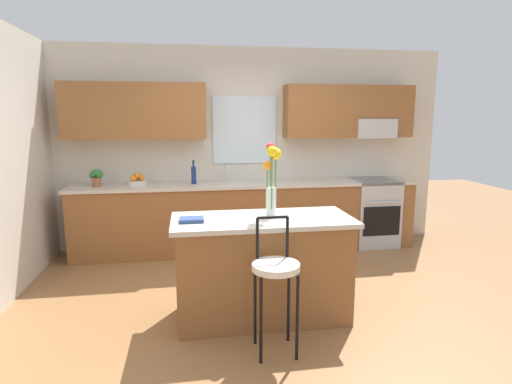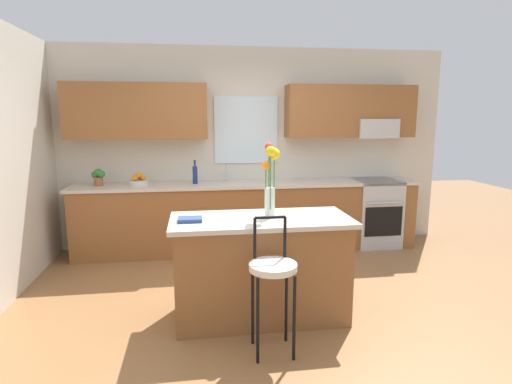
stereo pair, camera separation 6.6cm
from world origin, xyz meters
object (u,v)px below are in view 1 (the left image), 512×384
at_px(cookbook, 192,220).
at_px(bottle_olive_oil, 194,174).
at_px(bar_stool_near, 276,273).
at_px(flower_vase, 272,176).
at_px(oven_range, 372,212).
at_px(kitchen_island, 262,268).
at_px(potted_plant_small, 96,177).
at_px(fruit_bowl_oranges, 137,181).

distance_m(cookbook, bottle_olive_oil, 2.00).
height_order(bar_stool_near, flower_vase, flower_vase).
distance_m(oven_range, flower_vase, 2.77).
height_order(kitchen_island, bar_stool_near, bar_stool_near).
xyz_separation_m(bar_stool_near, cookbook, (-0.61, 0.53, 0.30)).
xyz_separation_m(kitchen_island, flower_vase, (0.08, 0.02, 0.81)).
height_order(cookbook, potted_plant_small, potted_plant_small).
bearing_deg(cookbook, potted_plant_small, 120.09).
distance_m(flower_vase, fruit_bowl_oranges, 2.38).
distance_m(bar_stool_near, flower_vase, 0.87).
relative_size(oven_range, potted_plant_small, 4.19).
distance_m(bar_stool_near, potted_plant_small, 3.10).
distance_m(cookbook, potted_plant_small, 2.31).
distance_m(kitchen_island, potted_plant_small, 2.69).
relative_size(bottle_olive_oil, potted_plant_small, 1.40).
distance_m(kitchen_island, bottle_olive_oil, 2.11).
height_order(kitchen_island, cookbook, cookbook).
distance_m(bar_stool_near, fruit_bowl_oranges, 2.84).
height_order(bar_stool_near, potted_plant_small, potted_plant_small).
distance_m(fruit_bowl_oranges, bottle_olive_oil, 0.72).
bearing_deg(kitchen_island, bottle_olive_oil, 105.90).
bearing_deg(oven_range, bar_stool_near, -127.57).
xyz_separation_m(bar_stool_near, fruit_bowl_oranges, (-1.27, 2.52, 0.34)).
distance_m(kitchen_island, bar_stool_near, 0.59).
relative_size(cookbook, bottle_olive_oil, 0.65).
relative_size(flower_vase, fruit_bowl_oranges, 2.69).
bearing_deg(bottle_olive_oil, fruit_bowl_oranges, 179.79).
distance_m(flower_vase, potted_plant_small, 2.68).
bearing_deg(fruit_bowl_oranges, bottle_olive_oil, -0.21).
height_order(oven_range, potted_plant_small, potted_plant_small).
xyz_separation_m(flower_vase, fruit_bowl_oranges, (-1.35, 1.94, -0.30)).
relative_size(bar_stool_near, cookbook, 5.21).
relative_size(kitchen_island, fruit_bowl_oranges, 6.52).
height_order(bar_stool_near, bottle_olive_oil, bottle_olive_oil).
height_order(flower_vase, bottle_olive_oil, flower_vase).
bearing_deg(fruit_bowl_oranges, oven_range, -0.49).
xyz_separation_m(kitchen_island, cookbook, (-0.61, -0.04, 0.47)).
distance_m(bar_stool_near, cookbook, 0.86).
xyz_separation_m(oven_range, kitchen_island, (-1.92, -1.93, 0.00)).
distance_m(cookbook, fruit_bowl_oranges, 2.10).
height_order(flower_vase, potted_plant_small, flower_vase).
relative_size(bar_stool_near, bottle_olive_oil, 3.38).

